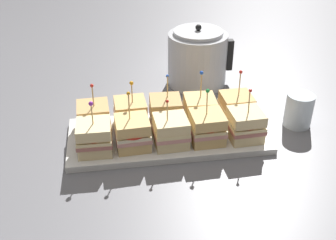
{
  "coord_description": "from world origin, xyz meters",
  "views": [
    {
      "loc": [
        -0.14,
        -0.95,
        0.65
      ],
      "look_at": [
        0.0,
        0.0,
        0.06
      ],
      "focal_mm": 45.0,
      "sensor_mm": 36.0,
      "label": 1
    }
  ],
  "objects_px": {
    "serving_platter": "(168,136)",
    "sandwich_back_right": "(200,110)",
    "sandwich_front_left": "(133,133)",
    "sandwich_back_center": "(167,112)",
    "sandwich_back_far_left": "(94,117)",
    "sandwich_front_far_right": "(245,125)",
    "drinking_glass": "(299,110)",
    "sandwich_back_left": "(131,114)",
    "sandwich_front_far_left": "(94,137)",
    "sandwich_front_right": "(207,127)",
    "sandwich_front_center": "(169,131)",
    "sandwich_back_far_right": "(236,107)",
    "kettle_steel": "(197,58)"
  },
  "relations": [
    {
      "from": "serving_platter",
      "to": "sandwich_front_far_left",
      "type": "bearing_deg",
      "value": -164.94
    },
    {
      "from": "kettle_steel",
      "to": "sandwich_front_far_right",
      "type": "bearing_deg",
      "value": -82.43
    },
    {
      "from": "sandwich_front_left",
      "to": "drinking_glass",
      "type": "height_order",
      "value": "sandwich_front_left"
    },
    {
      "from": "sandwich_front_left",
      "to": "sandwich_back_center",
      "type": "xyz_separation_m",
      "value": [
        0.1,
        0.09,
        -0.0
      ]
    },
    {
      "from": "sandwich_front_right",
      "to": "sandwich_back_right",
      "type": "relative_size",
      "value": 0.99
    },
    {
      "from": "sandwich_front_far_left",
      "to": "sandwich_front_center",
      "type": "bearing_deg",
      "value": 0.72
    },
    {
      "from": "drinking_glass",
      "to": "kettle_steel",
      "type": "bearing_deg",
      "value": 126.67
    },
    {
      "from": "sandwich_front_left",
      "to": "sandwich_back_far_left",
      "type": "bearing_deg",
      "value": 135.91
    },
    {
      "from": "sandwich_back_left",
      "to": "sandwich_back_center",
      "type": "height_order",
      "value": "sandwich_back_center"
    },
    {
      "from": "sandwich_front_far_right",
      "to": "sandwich_back_far_right",
      "type": "distance_m",
      "value": 0.1
    },
    {
      "from": "sandwich_back_far_left",
      "to": "drinking_glass",
      "type": "distance_m",
      "value": 0.58
    },
    {
      "from": "sandwich_front_far_left",
      "to": "sandwich_front_left",
      "type": "relative_size",
      "value": 0.91
    },
    {
      "from": "sandwich_front_far_right",
      "to": "sandwich_back_center",
      "type": "bearing_deg",
      "value": 153.29
    },
    {
      "from": "sandwich_front_far_left",
      "to": "sandwich_front_right",
      "type": "distance_m",
      "value": 0.29
    },
    {
      "from": "serving_platter",
      "to": "sandwich_back_right",
      "type": "height_order",
      "value": "sandwich_back_right"
    },
    {
      "from": "sandwich_front_center",
      "to": "kettle_steel",
      "type": "height_order",
      "value": "kettle_steel"
    },
    {
      "from": "sandwich_front_left",
      "to": "sandwich_back_right",
      "type": "relative_size",
      "value": 1.03
    },
    {
      "from": "sandwich_back_right",
      "to": "sandwich_back_far_right",
      "type": "bearing_deg",
      "value": -0.22
    },
    {
      "from": "serving_platter",
      "to": "sandwich_back_right",
      "type": "bearing_deg",
      "value": 25.64
    },
    {
      "from": "sandwich_back_far_left",
      "to": "kettle_steel",
      "type": "distance_m",
      "value": 0.45
    },
    {
      "from": "sandwich_front_center",
      "to": "sandwich_back_far_right",
      "type": "xyz_separation_m",
      "value": [
        0.21,
        0.1,
        0.0
      ]
    },
    {
      "from": "kettle_steel",
      "to": "drinking_glass",
      "type": "distance_m",
      "value": 0.39
    },
    {
      "from": "sandwich_front_far_left",
      "to": "sandwich_front_left",
      "type": "distance_m",
      "value": 0.1
    },
    {
      "from": "sandwich_front_right",
      "to": "drinking_glass",
      "type": "bearing_deg",
      "value": 13.25
    },
    {
      "from": "sandwich_back_right",
      "to": "sandwich_front_far_left",
      "type": "bearing_deg",
      "value": -161.28
    },
    {
      "from": "sandwich_back_left",
      "to": "sandwich_back_right",
      "type": "bearing_deg",
      "value": -0.68
    },
    {
      "from": "sandwich_front_far_left",
      "to": "sandwich_back_left",
      "type": "xyz_separation_m",
      "value": [
        0.1,
        0.1,
        0.0
      ]
    },
    {
      "from": "sandwich_back_right",
      "to": "drinking_glass",
      "type": "distance_m",
      "value": 0.28
    },
    {
      "from": "sandwich_front_right",
      "to": "sandwich_back_right",
      "type": "xyz_separation_m",
      "value": [
        0.0,
        0.1,
        -0.0
      ]
    },
    {
      "from": "drinking_glass",
      "to": "sandwich_back_left",
      "type": "bearing_deg",
      "value": 176.29
    },
    {
      "from": "sandwich_back_right",
      "to": "drinking_glass",
      "type": "xyz_separation_m",
      "value": [
        0.28,
        -0.03,
        -0.01
      ]
    },
    {
      "from": "sandwich_back_right",
      "to": "kettle_steel",
      "type": "distance_m",
      "value": 0.29
    },
    {
      "from": "sandwich_back_far_left",
      "to": "sandwich_back_right",
      "type": "xyz_separation_m",
      "value": [
        0.29,
        -0.0,
        0.0
      ]
    },
    {
      "from": "serving_platter",
      "to": "drinking_glass",
      "type": "xyz_separation_m",
      "value": [
        0.38,
        0.02,
        0.04
      ]
    },
    {
      "from": "sandwich_front_center",
      "to": "drinking_glass",
      "type": "relative_size",
      "value": 1.39
    },
    {
      "from": "kettle_steel",
      "to": "sandwich_back_far_left",
      "type": "bearing_deg",
      "value": -141.13
    },
    {
      "from": "sandwich_front_left",
      "to": "serving_platter",
      "type": "bearing_deg",
      "value": 25.44
    },
    {
      "from": "sandwich_back_far_right",
      "to": "serving_platter",
      "type": "bearing_deg",
      "value": -167.14
    },
    {
      "from": "serving_platter",
      "to": "sandwich_front_far_left",
      "type": "distance_m",
      "value": 0.21
    },
    {
      "from": "sandwich_front_left",
      "to": "kettle_steel",
      "type": "xyz_separation_m",
      "value": [
        0.25,
        0.38,
        0.03
      ]
    },
    {
      "from": "sandwich_back_far_left",
      "to": "sandwich_back_center",
      "type": "distance_m",
      "value": 0.2
    },
    {
      "from": "sandwich_front_right",
      "to": "sandwich_back_far_left",
      "type": "bearing_deg",
      "value": 161.59
    },
    {
      "from": "sandwich_front_center",
      "to": "sandwich_front_right",
      "type": "distance_m",
      "value": 0.1
    },
    {
      "from": "sandwich_front_center",
      "to": "sandwich_back_center",
      "type": "distance_m",
      "value": 0.1
    },
    {
      "from": "serving_platter",
      "to": "sandwich_front_right",
      "type": "xyz_separation_m",
      "value": [
        0.1,
        -0.05,
        0.05
      ]
    },
    {
      "from": "sandwich_front_center",
      "to": "kettle_steel",
      "type": "bearing_deg",
      "value": 68.1
    },
    {
      "from": "serving_platter",
      "to": "sandwich_front_far_right",
      "type": "xyz_separation_m",
      "value": [
        0.2,
        -0.05,
        0.05
      ]
    },
    {
      "from": "sandwich_front_center",
      "to": "sandwich_front_far_left",
      "type": "bearing_deg",
      "value": -179.28
    },
    {
      "from": "sandwich_front_right",
      "to": "sandwich_back_left",
      "type": "relative_size",
      "value": 1.06
    },
    {
      "from": "serving_platter",
      "to": "drinking_glass",
      "type": "distance_m",
      "value": 0.38
    }
  ]
}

